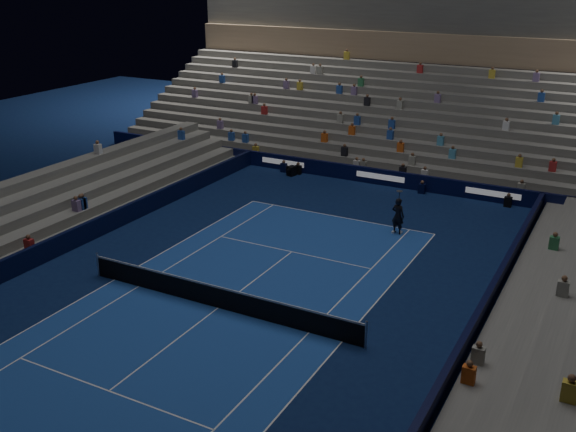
# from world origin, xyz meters

# --- Properties ---
(ground) EXTENTS (90.00, 90.00, 0.00)m
(ground) POSITION_xyz_m (0.00, 0.00, 0.00)
(ground) COLOR #0B1A45
(ground) RESTS_ON ground
(court_surface) EXTENTS (10.97, 23.77, 0.01)m
(court_surface) POSITION_xyz_m (0.00, 0.00, 0.01)
(court_surface) COLOR #1C449B
(court_surface) RESTS_ON ground
(sponsor_barrier_far) EXTENTS (44.00, 0.25, 1.00)m
(sponsor_barrier_far) POSITION_xyz_m (0.00, 18.50, 0.50)
(sponsor_barrier_far) COLOR black
(sponsor_barrier_far) RESTS_ON ground
(sponsor_barrier_east) EXTENTS (0.25, 37.00, 1.00)m
(sponsor_barrier_east) POSITION_xyz_m (9.70, 0.00, 0.50)
(sponsor_barrier_east) COLOR black
(sponsor_barrier_east) RESTS_ON ground
(sponsor_barrier_west) EXTENTS (0.25, 37.00, 1.00)m
(sponsor_barrier_west) POSITION_xyz_m (-9.70, 0.00, 0.50)
(sponsor_barrier_west) COLOR black
(sponsor_barrier_west) RESTS_ON ground
(grandstand_main) EXTENTS (44.00, 15.20, 11.20)m
(grandstand_main) POSITION_xyz_m (0.00, 27.90, 3.38)
(grandstand_main) COLOR #62615D
(grandstand_main) RESTS_ON ground
(grandstand_east) EXTENTS (5.00, 37.00, 2.50)m
(grandstand_east) POSITION_xyz_m (13.17, 0.00, 0.92)
(grandstand_east) COLOR slate
(grandstand_east) RESTS_ON ground
(tennis_net) EXTENTS (12.90, 0.10, 1.10)m
(tennis_net) POSITION_xyz_m (0.00, 0.00, 0.50)
(tennis_net) COLOR #B2B2B7
(tennis_net) RESTS_ON ground
(tennis_player) EXTENTS (0.78, 0.60, 1.93)m
(tennis_player) POSITION_xyz_m (3.68, 11.13, 0.96)
(tennis_player) COLOR black
(tennis_player) RESTS_ON ground
(broadcast_camera) EXTENTS (0.58, 0.98, 0.63)m
(broadcast_camera) POSITION_xyz_m (-5.91, 17.54, 0.32)
(broadcast_camera) COLOR black
(broadcast_camera) RESTS_ON ground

